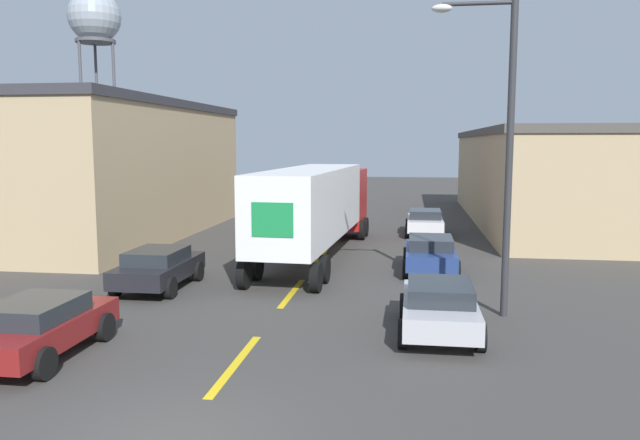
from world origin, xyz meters
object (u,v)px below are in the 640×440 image
Objects in this scene: parked_car_right_mid at (430,253)px; parked_car_right_near at (439,306)px; parked_car_right_far at (425,221)px; street_lamp at (501,138)px; semi_truck at (318,203)px; water_tower at (95,20)px; parked_car_left_far at (158,267)px; parked_car_left_near at (38,326)px.

parked_car_right_mid is 7.74m from parked_car_right_near.
parked_car_right_near is at bearing -90.00° from parked_car_right_far.
semi_truck is at bearing 126.71° from street_lamp.
water_tower reaches higher than parked_car_right_far.
parked_car_right_near is at bearing -22.21° from parked_car_left_far.
semi_truck is at bearing 71.89° from parked_car_left_near.
semi_truck reaches higher than parked_car_right_far.
parked_car_right_far is 17.33m from parked_car_right_near.
street_lamp is at bearing 25.23° from parked_car_left_near.
parked_car_right_far is 42.70m from water_tower.
parked_car_right_mid is at bearing 50.15° from parked_car_left_near.
semi_truck reaches higher than parked_car_right_mid.
semi_truck reaches higher than parked_car_left_near.
parked_car_right_far is 1.00× the size of parked_car_right_near.
parked_car_left_far is at bearing -120.37° from semi_truck.
parked_car_right_far is at bearing 96.07° from street_lamp.
parked_car_left_far is 9.77m from parked_car_right_near.
water_tower is at bearing 141.45° from parked_car_right_far.
semi_truck is 8.14m from parked_car_left_far.
parked_car_left_near is 0.48× the size of street_lamp.
parked_car_right_mid and parked_car_right_near have the same top height.
parked_car_left_near is at bearing -161.09° from parked_car_right_near.
parked_car_right_far and parked_car_left_far have the same top height.
parked_car_left_far is at bearing 157.79° from parked_car_right_near.
water_tower reaches higher than semi_truck.
semi_truck is at bearing 114.15° from parked_car_right_near.
street_lamp reaches higher than parked_car_left_far.
parked_car_left_far is at bearing -123.57° from parked_car_right_far.
street_lamp reaches higher than parked_car_right_far.
semi_truck is 1.68× the size of street_lamp.
semi_truck is 0.75× the size of water_tower.
parked_car_left_near is at bearing -154.77° from street_lamp.
parked_car_left_near is at bearing -64.04° from water_tower.
parked_car_left_far is 46.95m from water_tower.
parked_car_right_near is (4.65, -10.36, -1.58)m from semi_truck.
semi_truck is 3.51× the size of parked_car_left_far.
parked_car_left_far is at bearing 90.00° from parked_car_left_near.
water_tower is (-26.39, 31.70, 14.20)m from semi_truck.
parked_car_right_far is at bearing 59.37° from semi_truck.
parked_car_left_near is at bearing -105.04° from semi_truck.
parked_car_right_near is 1.00× the size of parked_car_left_near.
parked_car_left_near is (-4.40, -13.46, -1.58)m from semi_truck.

